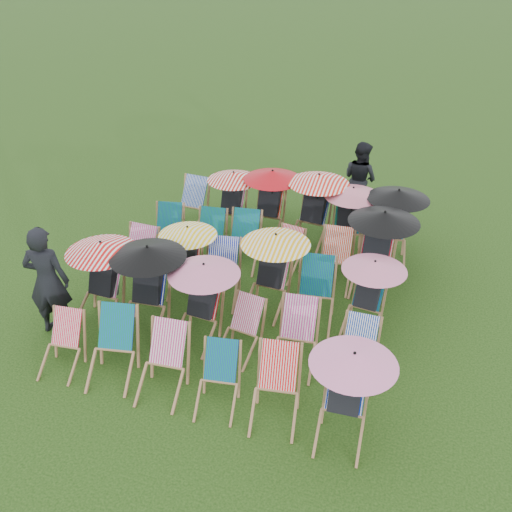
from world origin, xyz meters
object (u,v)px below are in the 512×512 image
(person_rear, at_px, (360,179))
(deckchair_29, at_px, (393,224))
(person_left, at_px, (48,281))
(deckchair_0, at_px, (61,345))
(deckchair_5, at_px, (346,396))

(person_rear, bearing_deg, deckchair_29, 151.21)
(deckchair_29, bearing_deg, person_left, -149.77)
(deckchair_0, height_order, deckchair_5, deckchair_5)
(person_left, distance_m, person_rear, 6.77)
(deckchair_0, distance_m, deckchair_5, 4.10)
(deckchair_5, bearing_deg, person_left, 169.31)
(deckchair_5, distance_m, person_rear, 6.34)
(deckchair_29, bearing_deg, deckchair_5, -99.58)
(person_left, bearing_deg, deckchair_0, 117.48)
(deckchair_29, height_order, person_left, person_left)
(person_rear, bearing_deg, deckchair_5, 130.97)
(deckchair_0, height_order, person_left, person_left)
(deckchair_5, height_order, person_rear, person_rear)
(person_left, relative_size, person_rear, 1.13)
(person_left, bearing_deg, deckchair_29, -154.00)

